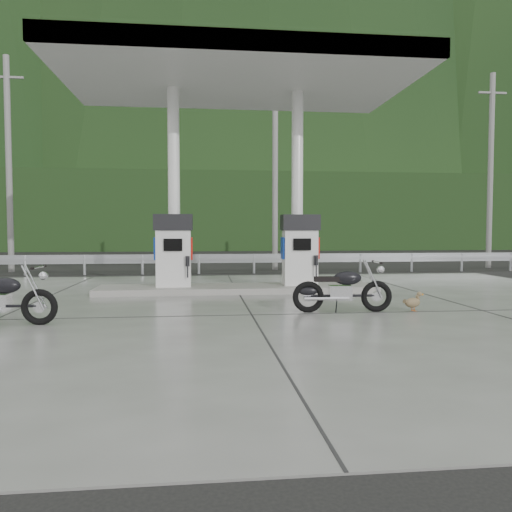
{
  "coord_description": "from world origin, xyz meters",
  "views": [
    {
      "loc": [
        -0.92,
        -10.05,
        1.58
      ],
      "look_at": [
        0.3,
        1.0,
        1.0
      ],
      "focal_mm": 35.0,
      "sensor_mm": 36.0,
      "label": 1
    }
  ],
  "objects": [
    {
      "name": "ground",
      "position": [
        0.0,
        0.0,
        0.0
      ],
      "size": [
        160.0,
        160.0,
        0.0
      ],
      "primitive_type": "plane",
      "color": "black",
      "rests_on": "ground"
    },
    {
      "name": "forecourt_apron",
      "position": [
        0.0,
        0.0,
        0.01
      ],
      "size": [
        18.0,
        14.0,
        0.02
      ],
      "primitive_type": "cube",
      "color": "slate",
      "rests_on": "ground"
    },
    {
      "name": "pump_island",
      "position": [
        0.0,
        2.5,
        0.1
      ],
      "size": [
        7.0,
        1.4,
        0.15
      ],
      "primitive_type": "cube",
      "color": "gray",
      "rests_on": "forecourt_apron"
    },
    {
      "name": "gas_pump_left",
      "position": [
        -1.6,
        2.5,
        1.07
      ],
      "size": [
        0.95,
        0.55,
        1.8
      ],
      "primitive_type": null,
      "color": "white",
      "rests_on": "pump_island"
    },
    {
      "name": "gas_pump_right",
      "position": [
        1.6,
        2.5,
        1.07
      ],
      "size": [
        0.95,
        0.55,
        1.8
      ],
      "primitive_type": null,
      "color": "white",
      "rests_on": "pump_island"
    },
    {
      "name": "canopy_column_left",
      "position": [
        -1.6,
        2.9,
        2.67
      ],
      "size": [
        0.3,
        0.3,
        5.0
      ],
      "primitive_type": "cylinder",
      "color": "white",
      "rests_on": "pump_island"
    },
    {
      "name": "canopy_column_right",
      "position": [
        1.6,
        2.9,
        2.67
      ],
      "size": [
        0.3,
        0.3,
        5.0
      ],
      "primitive_type": "cylinder",
      "color": "white",
      "rests_on": "pump_island"
    },
    {
      "name": "canopy_roof",
      "position": [
        0.0,
        2.5,
        5.37
      ],
      "size": [
        8.5,
        5.0,
        0.4
      ],
      "primitive_type": "cube",
      "color": "silver",
      "rests_on": "canopy_column_left"
    },
    {
      "name": "guardrail",
      "position": [
        0.0,
        8.0,
        0.71
      ],
      "size": [
        26.0,
        0.16,
        1.42
      ],
      "primitive_type": null,
      "color": "#A6AAAE",
      "rests_on": "ground"
    },
    {
      "name": "road",
      "position": [
        0.0,
        11.5,
        0.0
      ],
      "size": [
        60.0,
        7.0,
        0.01
      ],
      "primitive_type": "cube",
      "color": "black",
      "rests_on": "ground"
    },
    {
      "name": "utility_pole_a",
      "position": [
        -8.0,
        9.5,
        4.0
      ],
      "size": [
        0.22,
        0.22,
        8.0
      ],
      "primitive_type": "cylinder",
      "color": "gray",
      "rests_on": "ground"
    },
    {
      "name": "utility_pole_b",
      "position": [
        2.0,
        9.5,
        4.0
      ],
      "size": [
        0.22,
        0.22,
        8.0
      ],
      "primitive_type": "cylinder",
      "color": "gray",
      "rests_on": "ground"
    },
    {
      "name": "utility_pole_c",
      "position": [
        11.0,
        9.5,
        4.0
      ],
      "size": [
        0.22,
        0.22,
        8.0
      ],
      "primitive_type": "cylinder",
      "color": "gray",
      "rests_on": "ground"
    },
    {
      "name": "tree_band",
      "position": [
        0.0,
        30.0,
        3.0
      ],
      "size": [
        80.0,
        6.0,
        6.0
      ],
      "primitive_type": "cube",
      "color": "black",
      "rests_on": "ground"
    },
    {
      "name": "forested_hills",
      "position": [
        0.0,
        60.0,
        0.0
      ],
      "size": [
        100.0,
        40.0,
        140.0
      ],
      "primitive_type": null,
      "color": "black",
      "rests_on": "ground"
    },
    {
      "name": "motorcycle_right",
      "position": [
        1.75,
        -0.85,
        0.44
      ],
      "size": [
        1.81,
        0.67,
        0.85
      ],
      "primitive_type": null,
      "rotation": [
        0.0,
        0.0,
        -0.06
      ],
      "color": "black",
      "rests_on": "forecourt_apron"
    },
    {
      "name": "duck",
      "position": [
        3.13,
        -0.9,
        0.18
      ],
      "size": [
        0.45,
        0.26,
        0.31
      ],
      "primitive_type": null,
      "rotation": [
        0.0,
        0.0,
        0.35
      ],
      "color": "brown",
      "rests_on": "forecourt_apron"
    }
  ]
}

